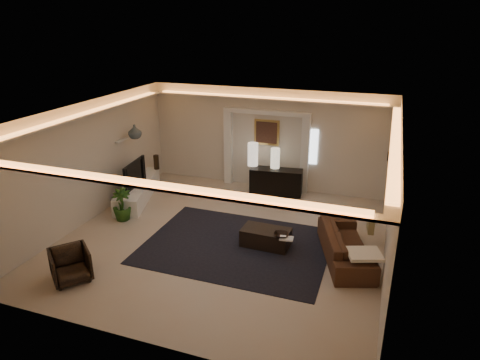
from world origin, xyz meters
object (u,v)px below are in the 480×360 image
(coffee_table, at_px, (266,237))
(console, at_px, (276,181))
(armchair, at_px, (71,265))
(sofa, at_px, (346,245))

(coffee_table, bearing_deg, console, 102.52)
(armchair, bearing_deg, console, 14.31)
(sofa, height_order, armchair, armchair)
(sofa, height_order, coffee_table, sofa)
(armchair, bearing_deg, sofa, -22.37)
(console, height_order, armchair, console)
(console, height_order, sofa, console)
(coffee_table, relative_size, armchair, 1.48)
(console, bearing_deg, sofa, -58.18)
(console, bearing_deg, coffee_table, -85.85)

